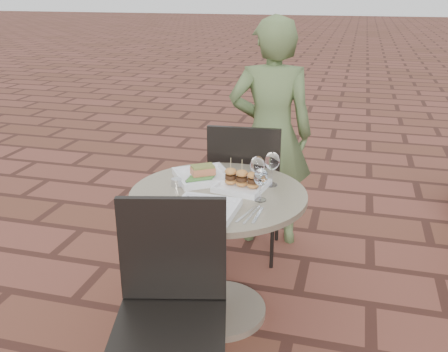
% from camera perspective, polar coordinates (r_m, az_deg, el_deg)
% --- Properties ---
extents(ground, '(60.00, 60.00, 0.00)m').
position_cam_1_polar(ground, '(3.13, 0.69, -12.17)').
color(ground, brown).
rests_on(ground, ground).
extents(cafe_table, '(0.90, 0.90, 0.73)m').
position_cam_1_polar(cafe_table, '(2.63, -0.64, -6.79)').
color(cafe_table, gray).
rests_on(cafe_table, ground).
extents(chair_far, '(0.47, 0.47, 0.93)m').
position_cam_1_polar(chair_far, '(3.16, 2.48, -0.60)').
color(chair_far, black).
rests_on(chair_far, ground).
extents(chair_near, '(0.53, 0.53, 0.93)m').
position_cam_1_polar(chair_near, '(2.06, -6.08, -13.42)').
color(chair_near, black).
rests_on(chair_near, ground).
extents(diner, '(0.62, 0.47, 1.55)m').
position_cam_1_polar(diner, '(3.36, 5.36, 4.72)').
color(diner, '#4C6035').
rests_on(diner, ground).
extents(plate_salmon, '(0.39, 0.39, 0.08)m').
position_cam_1_polar(plate_salmon, '(2.69, -2.44, 0.10)').
color(plate_salmon, white).
rests_on(plate_salmon, cafe_table).
extents(plate_sliders, '(0.28, 0.28, 0.16)m').
position_cam_1_polar(plate_sliders, '(2.56, 2.04, -0.69)').
color(plate_sliders, white).
rests_on(plate_sliders, cafe_table).
extents(plate_tuna, '(0.30, 0.30, 0.03)m').
position_cam_1_polar(plate_tuna, '(2.29, -2.31, -3.88)').
color(plate_tuna, white).
rests_on(plate_tuna, cafe_table).
extents(wine_glass_right, '(0.07, 0.07, 0.16)m').
position_cam_1_polar(wine_glass_right, '(2.39, 4.24, -0.22)').
color(wine_glass_right, white).
rests_on(wine_glass_right, cafe_table).
extents(wine_glass_mid, '(0.08, 0.08, 0.18)m').
position_cam_1_polar(wine_glass_mid, '(2.53, 3.85, 1.15)').
color(wine_glass_mid, white).
rests_on(wine_glass_mid, cafe_table).
extents(wine_glass_far, '(0.08, 0.08, 0.18)m').
position_cam_1_polar(wine_glass_far, '(2.58, 5.52, 1.62)').
color(wine_glass_far, white).
rests_on(wine_glass_far, cafe_table).
extents(steel_ramekin, '(0.06, 0.06, 0.04)m').
position_cam_1_polar(steel_ramekin, '(2.60, -5.46, -0.74)').
color(steel_ramekin, silver).
rests_on(steel_ramekin, cafe_table).
extents(cutlery_set, '(0.12, 0.22, 0.00)m').
position_cam_1_polar(cutlery_set, '(2.28, 3.22, -4.42)').
color(cutlery_set, silver).
rests_on(cutlery_set, cafe_table).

